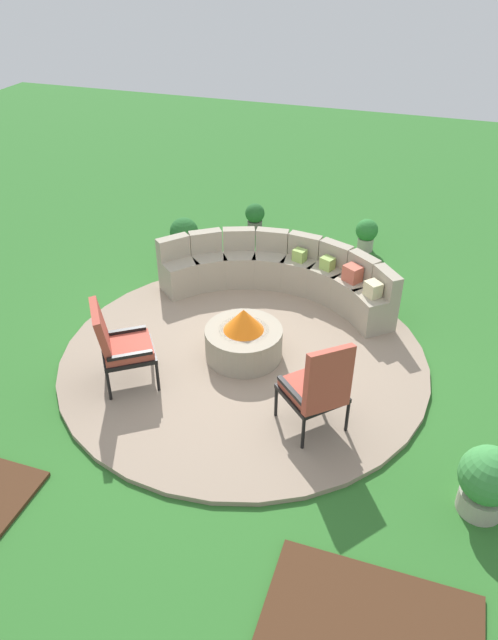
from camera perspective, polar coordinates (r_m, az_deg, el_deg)
ground_plane at (r=7.29m, az=-0.50°, el=-3.77°), size 24.00×24.00×0.00m
patio_circle at (r=7.28m, az=-0.50°, el=-3.58°), size 4.45×4.45×0.06m
mulch_bed_right at (r=5.12m, az=11.52°, el=-27.41°), size 1.64×1.14×0.04m
fire_pit at (r=7.11m, az=-0.51°, el=-1.78°), size 0.93×0.93×0.66m
curved_stone_bench at (r=8.30m, az=3.15°, el=4.38°), size 3.38×1.21×0.78m
lounge_chair_front_left at (r=6.68m, az=-12.40°, el=-2.23°), size 0.78×0.80×1.07m
lounge_chair_front_right at (r=5.97m, az=6.69°, el=-6.39°), size 0.81×0.83×1.12m
potted_plant_0 at (r=10.26m, az=0.57°, el=9.89°), size 0.33×0.33×0.52m
potted_plant_1 at (r=9.48m, az=-6.23°, el=8.07°), size 0.45×0.45×0.65m
potted_plant_2 at (r=9.82m, az=11.22°, el=8.16°), size 0.36×0.36×0.53m
potted_plant_3 at (r=5.79m, az=21.97°, el=-14.08°), size 0.53×0.53×0.71m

